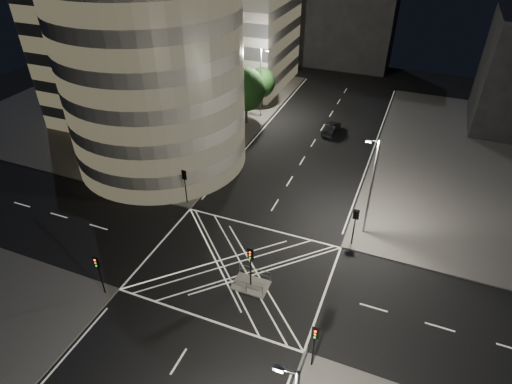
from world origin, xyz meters
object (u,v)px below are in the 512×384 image
at_px(traffic_signal_fl, 185,181).
at_px(sedan, 331,129).
at_px(traffic_signal_island, 251,260).
at_px(street_lamp_left_near, 201,135).
at_px(street_lamp_left_far, 261,81).
at_px(street_lamp_right_far, 371,185).
at_px(traffic_signal_nl, 98,268).
at_px(central_island, 251,285).
at_px(traffic_signal_fr, 355,220).
at_px(traffic_signal_nr, 315,340).

xyz_separation_m(traffic_signal_fl, sedan, (10.30, 21.85, -2.20)).
distance_m(traffic_signal_fl, traffic_signal_island, 13.62).
xyz_separation_m(traffic_signal_fl, street_lamp_left_near, (-0.64, 5.20, 2.63)).
height_order(street_lamp_left_far, street_lamp_right_far, same).
height_order(traffic_signal_nl, street_lamp_right_far, street_lamp_right_far).
distance_m(central_island, street_lamp_left_far, 33.95).
distance_m(traffic_signal_fl, traffic_signal_nl, 13.60).
distance_m(traffic_signal_nl, street_lamp_left_near, 18.99).
distance_m(central_island, traffic_signal_nl, 12.36).
bearing_deg(traffic_signal_nl, street_lamp_left_near, 91.94).
distance_m(traffic_signal_nl, traffic_signal_fr, 22.24).
xyz_separation_m(traffic_signal_fl, traffic_signal_nl, (0.00, -13.60, 0.00)).
height_order(traffic_signal_nl, traffic_signal_island, same).
height_order(traffic_signal_fl, traffic_signal_nr, same).
height_order(street_lamp_left_near, street_lamp_right_far, same).
bearing_deg(traffic_signal_nl, traffic_signal_fr, 37.69).
xyz_separation_m(traffic_signal_fl, traffic_signal_island, (10.80, -8.30, 0.00)).
bearing_deg(street_lamp_left_near, traffic_signal_nr, -45.87).
relative_size(traffic_signal_nr, street_lamp_left_far, 0.40).
relative_size(traffic_signal_nl, traffic_signal_fr, 1.00).
relative_size(central_island, street_lamp_left_far, 0.30).
distance_m(traffic_signal_fr, street_lamp_left_far, 29.63).
height_order(traffic_signal_fr, street_lamp_right_far, street_lamp_right_far).
distance_m(street_lamp_left_near, sedan, 20.50).
xyz_separation_m(street_lamp_left_far, sedan, (10.94, -1.35, -4.83)).
relative_size(street_lamp_left_near, street_lamp_right_far, 1.00).
bearing_deg(sedan, traffic_signal_fl, 69.63).
relative_size(traffic_signal_fr, traffic_signal_island, 1.00).
bearing_deg(street_lamp_right_far, traffic_signal_island, -125.30).
height_order(traffic_signal_nr, traffic_signal_island, same).
xyz_separation_m(traffic_signal_fl, traffic_signal_fr, (17.60, 0.00, 0.00)).
relative_size(traffic_signal_fl, street_lamp_right_far, 0.40).
distance_m(traffic_signal_fr, sedan, 23.14).
bearing_deg(central_island, street_lamp_left_near, 130.27).
xyz_separation_m(traffic_signal_fr, street_lamp_left_far, (-18.24, 23.20, 2.63)).
bearing_deg(traffic_signal_island, street_lamp_left_near, 130.27).
bearing_deg(traffic_signal_fl, traffic_signal_fr, 0.00).
xyz_separation_m(traffic_signal_fr, street_lamp_left_near, (-18.24, 5.20, 2.63)).
distance_m(traffic_signal_fl, street_lamp_left_near, 5.86).
relative_size(central_island, traffic_signal_nr, 0.75).
distance_m(central_island, street_lamp_right_far, 13.98).
xyz_separation_m(traffic_signal_island, sedan, (-0.50, 30.15, -2.20)).
bearing_deg(sedan, central_island, 95.82).
distance_m(central_island, traffic_signal_nr, 9.08).
distance_m(traffic_signal_island, street_lamp_left_near, 17.89).
bearing_deg(traffic_signal_nr, central_island, 142.07).
xyz_separation_m(central_island, traffic_signal_fr, (6.80, 8.30, 2.84)).
bearing_deg(central_island, sedan, 90.95).
bearing_deg(traffic_signal_fl, traffic_signal_island, -37.54).
distance_m(traffic_signal_nl, street_lamp_left_far, 36.90).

